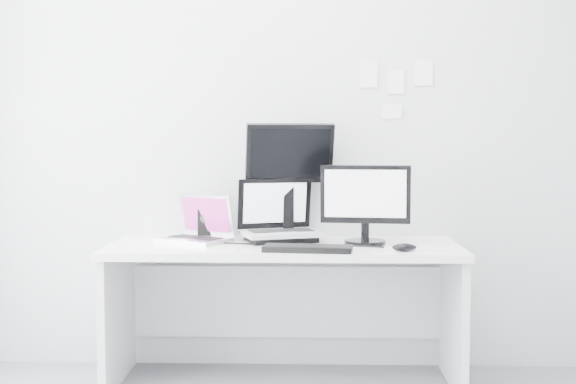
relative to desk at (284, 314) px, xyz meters
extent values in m
plane|color=#B9BBBE|center=(0.00, 0.35, 0.99)|extent=(3.60, 0.00, 3.60)
cube|color=white|center=(0.00, 0.00, 0.00)|extent=(1.80, 0.70, 0.73)
cube|color=silver|center=(-0.48, 0.07, 0.50)|extent=(0.43, 0.40, 0.26)
cube|color=black|center=(-0.43, 0.20, 0.45)|extent=(0.10, 0.10, 0.16)
cube|color=#B0B2B7|center=(-0.02, 0.09, 0.53)|extent=(0.49, 0.43, 0.34)
cube|color=black|center=(0.02, 0.22, 0.68)|extent=(0.50, 0.26, 0.64)
cube|color=black|center=(0.41, 0.01, 0.58)|extent=(0.48, 0.26, 0.42)
cube|color=black|center=(0.12, -0.25, 0.38)|extent=(0.44, 0.20, 0.03)
ellipsoid|color=black|center=(0.59, -0.23, 0.38)|extent=(0.13, 0.09, 0.04)
cube|color=white|center=(0.45, 0.34, 1.26)|extent=(0.10, 0.00, 0.14)
cube|color=white|center=(0.60, 0.34, 1.22)|extent=(0.09, 0.00, 0.13)
cube|color=white|center=(0.75, 0.34, 1.26)|extent=(0.10, 0.00, 0.14)
cube|color=white|center=(0.58, 0.34, 1.05)|extent=(0.11, 0.00, 0.08)
camera|label=1|loc=(0.15, -3.98, 0.91)|focal=48.80mm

